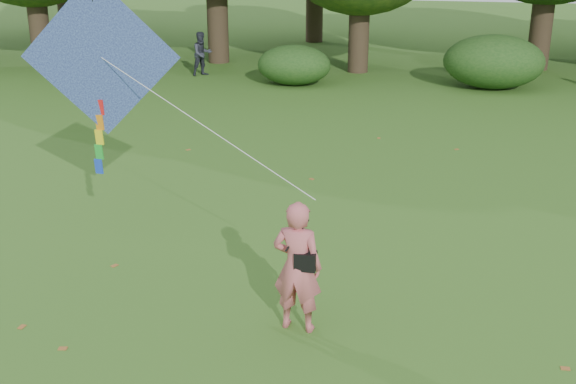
# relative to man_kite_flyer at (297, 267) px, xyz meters

# --- Properties ---
(ground) EXTENTS (100.00, 100.00, 0.00)m
(ground) POSITION_rel_man_kite_flyer_xyz_m (0.73, -0.50, -0.97)
(ground) COLOR #265114
(ground) RESTS_ON ground
(man_kite_flyer) EXTENTS (0.75, 0.54, 1.93)m
(man_kite_flyer) POSITION_rel_man_kite_flyer_xyz_m (0.00, 0.00, 0.00)
(man_kite_flyer) COLOR #C35B60
(man_kite_flyer) RESTS_ON ground
(bystander_left) EXTENTS (1.02, 1.01, 1.66)m
(bystander_left) POSITION_rel_man_kite_flyer_xyz_m (-7.05, 17.58, -0.14)
(bystander_left) COLOR #2B2D3A
(bystander_left) RESTS_ON ground
(crossbody_bag) EXTENTS (0.43, 0.20, 0.74)m
(crossbody_bag) POSITION_rel_man_kite_flyer_xyz_m (0.12, -0.03, 0.13)
(crossbody_bag) COLOR black
(crossbody_bag) RESTS_ON ground
(flying_kite) EXTENTS (5.15, 2.17, 3.31)m
(flying_kite) POSITION_rel_man_kite_flyer_xyz_m (-3.60, 1.91, 2.43)
(flying_kite) COLOR #2845B1
(flying_kite) RESTS_ON ground
(shrub_band) EXTENTS (39.15, 3.22, 1.88)m
(shrub_band) POSITION_rel_man_kite_flyer_xyz_m (0.01, 17.11, -0.11)
(shrub_band) COLOR #264919
(shrub_band) RESTS_ON ground
(fallen_leaves) EXTENTS (9.13, 12.47, 0.01)m
(fallen_leaves) POSITION_rel_man_kite_flyer_xyz_m (-0.46, 3.36, -0.96)
(fallen_leaves) COLOR brown
(fallen_leaves) RESTS_ON ground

